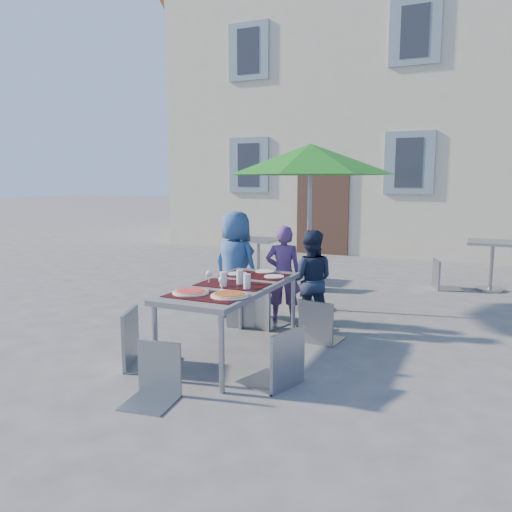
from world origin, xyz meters
The scene contains 22 objects.
ground centered at (0.00, 0.00, 0.00)m, with size 90.00×90.00×0.00m, color #4F4F52.
building centered at (0.00, 11.50, 4.85)m, with size 13.60×8.20×11.10m.
dining_table centered at (-0.67, 0.08, 0.70)m, with size 0.80×1.85×0.76m.
pizza_near_left centered at (-0.84, -0.44, 0.77)m, with size 0.34×0.34×0.03m.
pizza_near_right centered at (-0.45, -0.40, 0.77)m, with size 0.35×0.35×0.03m.
glassware centered at (-0.63, 0.00, 0.83)m, with size 0.55×0.38×0.15m.
place_settings centered at (-0.66, 0.70, 0.76)m, with size 0.70×0.48×0.01m.
child_0 centered at (-1.30, 1.38, 0.71)m, with size 0.69×0.45×1.41m, color #32548B.
child_1 centered at (-0.67, 1.49, 0.62)m, with size 0.45×0.30×1.24m, color #5E3A77.
child_2 centered at (-0.25, 1.31, 0.61)m, with size 0.59×0.34×1.22m, color #1B243B.
chair_0 centered at (-1.02, 1.11, 0.60)m, with size 0.55×0.56×1.01m.
chair_1 centered at (-0.84, 1.15, 0.61)m, with size 0.56×0.56×1.03m.
chair_2 centered at (0.01, 0.87, 0.54)m, with size 0.46×0.47×0.93m.
chair_3 centered at (-1.35, -0.54, 0.63)m, with size 0.62×0.61×1.06m.
chair_4 centered at (0.05, -0.44, 0.59)m, with size 0.56×0.56×1.00m.
chair_5 centered at (-0.78, -1.12, 0.52)m, with size 0.44×0.45×0.89m.
patio_umbrella centered at (-0.58, 2.23, 2.06)m, with size 2.28×2.28×2.30m.
cafe_table_0 centered at (-2.10, 3.89, 0.52)m, with size 0.70×0.70×0.75m.
bg_chair_l_0 centered at (-2.42, 3.69, 0.52)m, with size 0.48×0.48×0.89m.
bg_chair_r_0 centered at (-1.01, 3.50, 0.59)m, with size 0.59×0.59×1.00m.
cafe_table_1 centered at (1.77, 4.62, 0.59)m, with size 0.77×0.77×0.82m.
bg_chair_l_1 centered at (1.04, 4.43, 0.55)m, with size 0.53×0.53×0.94m.
Camera 1 is at (1.61, -4.34, 1.80)m, focal length 35.00 mm.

